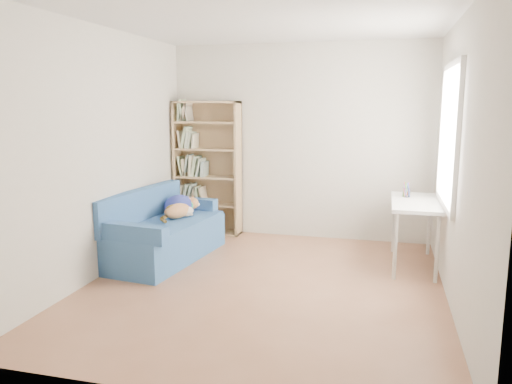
# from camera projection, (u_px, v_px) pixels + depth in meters

# --- Properties ---
(ground) EXTENTS (4.00, 4.00, 0.00)m
(ground) POSITION_uv_depth(u_px,v_px,m) (264.00, 286.00, 5.02)
(ground) COLOR #8D5B3F
(ground) RESTS_ON ground
(room_shell) EXTENTS (3.54, 4.04, 2.62)m
(room_shell) POSITION_uv_depth(u_px,v_px,m) (275.00, 122.00, 4.74)
(room_shell) COLOR silver
(room_shell) RESTS_ON ground
(sofa) EXTENTS (0.98, 1.74, 0.82)m
(sofa) POSITION_uv_depth(u_px,v_px,m) (163.00, 232.00, 5.89)
(sofa) COLOR #265089
(sofa) RESTS_ON ground
(bookshelf) EXTENTS (0.92, 0.29, 1.84)m
(bookshelf) POSITION_uv_depth(u_px,v_px,m) (208.00, 173.00, 6.94)
(bookshelf) COLOR tan
(bookshelf) RESTS_ON ground
(desk) EXTENTS (0.51, 1.11, 0.75)m
(desk) POSITION_uv_depth(u_px,v_px,m) (415.00, 208.00, 5.53)
(desk) COLOR silver
(desk) RESTS_ON ground
(pen_cup) EXTENTS (0.09, 0.09, 0.18)m
(pen_cup) POSITION_uv_depth(u_px,v_px,m) (406.00, 191.00, 5.73)
(pen_cup) COLOR white
(pen_cup) RESTS_ON desk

